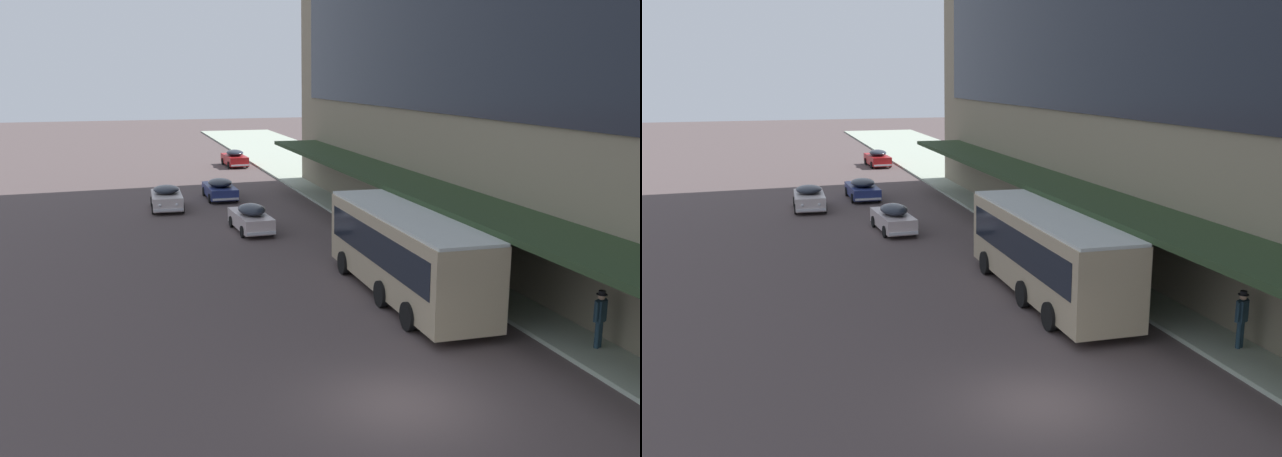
% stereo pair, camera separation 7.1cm
% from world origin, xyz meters
% --- Properties ---
extents(ground, '(240.00, 240.00, 0.00)m').
position_xyz_m(ground, '(0.00, 0.00, 0.00)').
color(ground, '#4F4241').
extents(transit_bus_kerbside_front, '(2.86, 11.22, 3.36)m').
position_xyz_m(transit_bus_kerbside_front, '(3.64, 8.50, 1.92)').
color(transit_bus_kerbside_front, tan).
rests_on(transit_bus_kerbside_front, ground).
extents(sedan_lead_near, '(2.10, 4.60, 1.53)m').
position_xyz_m(sedan_lead_near, '(-3.72, 29.71, 0.76)').
color(sedan_lead_near, beige).
rests_on(sedan_lead_near, ground).
extents(sedan_far_back, '(2.02, 4.87, 1.45)m').
position_xyz_m(sedan_far_back, '(0.12, 32.59, 0.72)').
color(sedan_far_back, navy).
rests_on(sedan_far_back, ground).
extents(sedan_oncoming_rear, '(1.93, 4.74, 1.56)m').
position_xyz_m(sedan_oncoming_rear, '(0.20, 21.78, 0.77)').
color(sedan_oncoming_rear, beige).
rests_on(sedan_oncoming_rear, ground).
extents(sedan_second_mid, '(2.00, 4.90, 1.56)m').
position_xyz_m(sedan_second_mid, '(4.11, 49.79, 0.77)').
color(sedan_second_mid, '#A51619').
rests_on(sedan_second_mid, ground).
extents(pedestrian_at_kerb, '(0.57, 0.39, 1.86)m').
position_xyz_m(pedestrian_at_kerb, '(7.28, 1.62, 1.18)').
color(pedestrian_at_kerb, '#1F3543').
rests_on(pedestrian_at_kerb, sidewalk_kerb).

